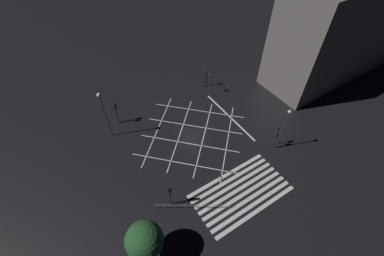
# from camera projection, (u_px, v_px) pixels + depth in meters

# --- Properties ---
(ground_plane) EXTENTS (200.00, 200.00, 0.00)m
(ground_plane) POSITION_uv_depth(u_px,v_px,m) (192.00, 135.00, 41.12)
(ground_plane) COLOR black
(road_markings) EXTENTS (19.33, 25.18, 0.01)m
(road_markings) POSITION_uv_depth(u_px,v_px,m) (227.00, 172.00, 36.36)
(road_markings) COLOR silver
(road_markings) RESTS_ON ground_plane
(office_building) EXTENTS (41.81, 10.06, 18.25)m
(office_building) POSITION_uv_depth(u_px,v_px,m) (366.00, 20.00, 48.74)
(office_building) COLOR slate
(office_building) RESTS_ON ground_plane
(traffic_light_nw_main) EXTENTS (0.39, 0.36, 4.14)m
(traffic_light_nw_main) POSITION_uv_depth(u_px,v_px,m) (116.00, 108.00, 40.98)
(traffic_light_nw_main) COLOR #2D2D30
(traffic_light_nw_main) RESTS_ON ground_plane
(traffic_light_sw_main) EXTENTS (0.39, 0.36, 3.51)m
(traffic_light_sw_main) POSITION_uv_depth(u_px,v_px,m) (170.00, 194.00, 31.23)
(traffic_light_sw_main) COLOR #2D2D30
(traffic_light_sw_main) RESTS_ON ground_plane
(traffic_light_sw_cross) EXTENTS (0.36, 0.39, 4.21)m
(traffic_light_sw_cross) POSITION_uv_depth(u_px,v_px,m) (170.00, 193.00, 30.76)
(traffic_light_sw_cross) COLOR #2D2D30
(traffic_light_sw_cross) RESTS_ON ground_plane
(traffic_light_nw_cross) EXTENTS (0.36, 0.39, 3.83)m
(traffic_light_nw_cross) POSITION_uv_depth(u_px,v_px,m) (116.00, 111.00, 40.89)
(traffic_light_nw_cross) COLOR #2D2D30
(traffic_light_nw_cross) RESTS_ON ground_plane
(traffic_light_ne_cross) EXTENTS (0.36, 2.71, 3.95)m
(traffic_light_ne_cross) POSITION_uv_depth(u_px,v_px,m) (209.00, 77.00, 46.73)
(traffic_light_ne_cross) COLOR #2D2D30
(traffic_light_ne_cross) RESTS_ON ground_plane
(traffic_light_se_main) EXTENTS (0.39, 0.36, 4.08)m
(traffic_light_se_main) POSITION_uv_depth(u_px,v_px,m) (277.00, 132.00, 37.55)
(traffic_light_se_main) COLOR #2D2D30
(traffic_light_se_main) RESTS_ON ground_plane
(traffic_light_ne_main) EXTENTS (0.39, 0.36, 3.66)m
(traffic_light_ne_main) POSITION_uv_depth(u_px,v_px,m) (207.00, 75.00, 47.82)
(traffic_light_ne_main) COLOR #2D2D30
(traffic_light_ne_main) RESTS_ON ground_plane
(traffic_light_se_cross) EXTENTS (0.36, 0.39, 3.50)m
(traffic_light_se_cross) POSITION_uv_depth(u_px,v_px,m) (276.00, 137.00, 37.51)
(traffic_light_se_cross) COLOR #2D2D30
(traffic_light_se_cross) RESTS_ON ground_plane
(street_lamp_east) EXTENTS (0.48, 0.48, 7.83)m
(street_lamp_east) POSITION_uv_depth(u_px,v_px,m) (285.00, 123.00, 35.36)
(street_lamp_east) COLOR #2D2D30
(street_lamp_east) RESTS_ON ground_plane
(street_lamp_west) EXTENTS (0.61, 0.61, 8.62)m
(street_lamp_west) POSITION_uv_depth(u_px,v_px,m) (102.00, 105.00, 36.23)
(street_lamp_west) COLOR #2D2D30
(street_lamp_west) RESTS_ON ground_plane
(street_tree_near) EXTENTS (4.00, 4.00, 6.18)m
(street_tree_near) POSITION_uv_depth(u_px,v_px,m) (144.00, 240.00, 25.88)
(street_tree_near) COLOR brown
(street_tree_near) RESTS_ON ground_plane
(pedestrian_railing) EXTENTS (8.08, 5.14, 1.05)m
(pedestrian_railing) POSITION_uv_depth(u_px,v_px,m) (192.00, 206.00, 32.11)
(pedestrian_railing) COLOR gray
(pedestrian_railing) RESTS_ON ground_plane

